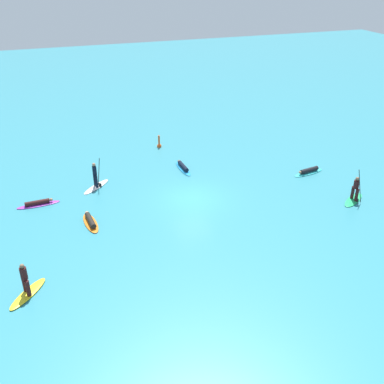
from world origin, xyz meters
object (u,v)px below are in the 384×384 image
Objects in this scene: surfer_on_green_board at (355,194)px; surfer_on_teal_board at (309,171)px; surfer_on_yellow_board at (26,287)px; surfer_on_purple_board at (38,203)px; surfer_on_white_board at (96,180)px; surfer_on_orange_board at (90,221)px; marker_buoy at (159,145)px; surfer_on_blue_board at (183,167)px.

surfer_on_teal_board is at bearing -115.64° from surfer_on_green_board.
surfer_on_yellow_board is at bearing -24.99° from surfer_on_green_board.
surfer_on_purple_board is at bearing -15.01° from surfer_on_teal_board.
surfer_on_white_board is 0.98× the size of surfer_on_yellow_board.
surfer_on_green_board reaches higher than surfer_on_orange_board.
surfer_on_teal_board is at bearing -54.21° from surfer_on_white_board.
surfer_on_teal_board is 2.36× the size of marker_buoy.
surfer_on_teal_board is 21.64m from surfer_on_yellow_board.
surfer_on_blue_board is at bearing -35.88° from surfer_on_white_board.
surfer_on_yellow_board is at bearing 9.67° from surfer_on_teal_board.
surfer_on_yellow_board is at bearing 131.92° from surfer_on_blue_board.
surfer_on_orange_board reaches higher than surfer_on_purple_board.
surfer_on_green_board is 17.34m from surfer_on_orange_board.
marker_buoy is (11.08, 16.10, -0.25)m from surfer_on_yellow_board.
surfer_on_green_board reaches higher than surfer_on_blue_board.
surfer_on_green_board is at bearing -68.88° from surfer_on_white_board.
marker_buoy is at bearing -0.62° from surfer_on_white_board.
surfer_on_green_board is (20.03, -6.28, 0.38)m from surfer_on_purple_board.
surfer_on_green_board is (16.02, -7.63, -0.03)m from surfer_on_white_board.
surfer_on_blue_board is at bearing -34.12° from surfer_on_teal_board.
surfer_on_teal_board is at bearing -115.93° from surfer_on_blue_board.
surfer_on_teal_board is at bearing 149.74° from surfer_on_yellow_board.
surfer_on_blue_board is at bearing -60.14° from surfer_on_orange_board.
surfer_on_purple_board is at bearing -145.71° from surfer_on_yellow_board.
surfer_on_orange_board is at bearing -4.03° from surfer_on_teal_board.
surfer_on_purple_board is 0.99× the size of surfer_on_blue_board.
surfer_on_green_board reaches higher than surfer_on_white_board.
surfer_on_white_board is at bearing -21.11° from surfer_on_teal_board.
surfer_on_yellow_board is at bearing 139.74° from surfer_on_orange_board.
surfer_on_green_board is 0.94× the size of surfer_on_orange_board.
surfer_on_blue_board is at bearing 8.59° from surfer_on_purple_board.
surfer_on_teal_board is 1.15× the size of surfer_on_yellow_board.
marker_buoy reaches higher than surfer_on_teal_board.
surfer_on_white_board reaches higher than surfer_on_orange_board.
surfer_on_green_board is (0.55, -4.68, 0.35)m from surfer_on_teal_board.
marker_buoy is (10.22, 7.10, 0.09)m from surfer_on_purple_board.
surfer_on_white_board is at bearing -18.70° from surfer_on_orange_board.
surfer_on_teal_board is 9.52m from surfer_on_blue_board.
surfer_on_orange_board reaches higher than surfer_on_blue_board.
surfer_on_teal_board is 16.64m from surfer_on_orange_board.
surfer_on_yellow_board is at bearing -158.60° from surfer_on_white_board.
surfer_on_green_board is at bearing -105.52° from surfer_on_orange_board.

